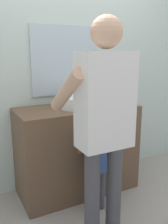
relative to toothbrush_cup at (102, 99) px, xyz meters
name	(u,v)px	position (x,y,z in m)	size (l,w,h in m)	color
ground_plane	(91,203)	(-0.30, -0.32, -0.95)	(14.00, 14.00, 0.00)	#9E998E
back_wall	(63,59)	(-0.30, 0.29, 0.40)	(4.40, 0.10, 2.70)	silver
vanity_cabinet	(77,149)	(-0.30, -0.02, -0.50)	(1.19, 0.54, 0.90)	brown
sink_basin	(78,102)	(-0.30, -0.04, 0.00)	(0.37, 0.37, 0.11)	white
faucet	(68,96)	(-0.30, 0.18, 0.03)	(0.18, 0.14, 0.18)	#B7BABF
toothbrush_cup	(102,99)	(0.00, 0.00, 0.00)	(0.07, 0.07, 0.21)	#D86666
child_toddler	(97,159)	(-0.30, -0.43, -0.45)	(0.26, 0.26, 0.84)	#47474C
adult_parent	(104,115)	(-0.44, -0.74, 0.05)	(0.51, 0.54, 1.66)	#47474C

